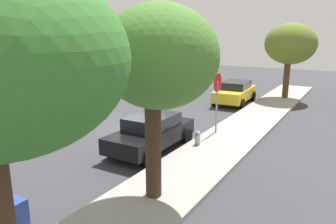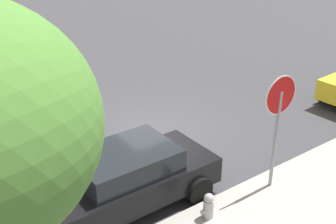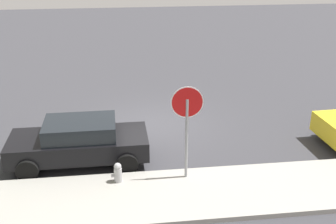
% 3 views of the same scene
% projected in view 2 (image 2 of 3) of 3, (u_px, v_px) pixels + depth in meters
% --- Properties ---
extents(ground_plane, '(60.00, 60.00, 0.00)m').
position_uv_depth(ground_plane, '(151.00, 130.00, 12.59)').
color(ground_plane, '#38383D').
extents(sidewalk_curb, '(32.00, 2.48, 0.14)m').
position_uv_depth(sidewalk_curb, '(280.00, 214.00, 8.96)').
color(sidewalk_curb, '#9E9B93').
rests_on(sidewalk_curb, ground_plane).
extents(stop_sign, '(0.89, 0.08, 2.85)m').
position_uv_depth(stop_sign, '(279.00, 113.00, 9.03)').
color(stop_sign, gray).
rests_on(stop_sign, ground_plane).
extents(parked_car_black, '(4.18, 1.96, 1.40)m').
position_uv_depth(parked_car_black, '(124.00, 179.00, 9.02)').
color(parked_car_black, black).
rests_on(parked_car_black, ground_plane).
extents(fire_hydrant, '(0.30, 0.22, 0.72)m').
position_uv_depth(fire_hydrant, '(208.00, 208.00, 8.70)').
color(fire_hydrant, '#A5A5A8').
rests_on(fire_hydrant, ground_plane).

